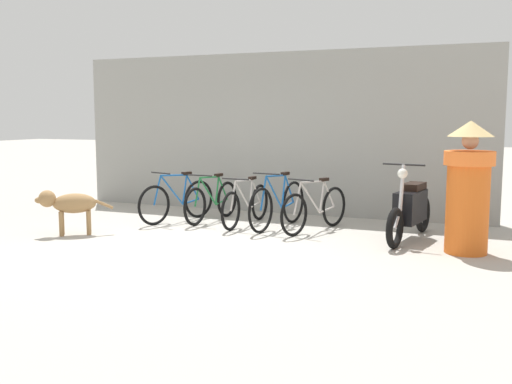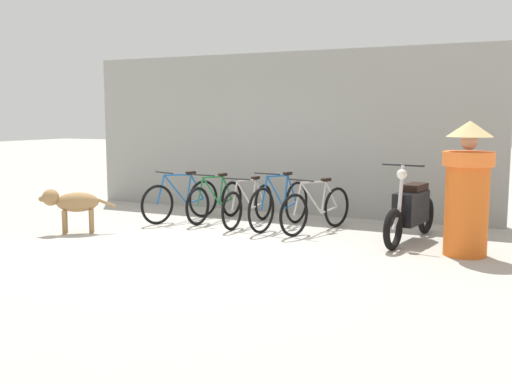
{
  "view_description": "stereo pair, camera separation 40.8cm",
  "coord_description": "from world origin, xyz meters",
  "px_view_note": "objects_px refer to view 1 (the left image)",
  "views": [
    {
      "loc": [
        3.87,
        -7.12,
        1.75
      ],
      "look_at": [
        0.56,
        0.91,
        0.65
      ],
      "focal_mm": 42.0,
      "sensor_mm": 36.0,
      "label": 1
    },
    {
      "loc": [
        4.25,
        -6.96,
        1.75
      ],
      "look_at": [
        0.56,
        0.91,
        0.65
      ],
      "focal_mm": 42.0,
      "sensor_mm": 36.0,
      "label": 2
    }
  ],
  "objects_px": {
    "stray_dog": "(69,204)",
    "person_in_robes": "(468,186)",
    "bicycle_0": "(177,201)",
    "bicycle_1": "(212,201)",
    "bicycle_3": "(278,205)",
    "bicycle_2": "(246,205)",
    "bicycle_4": "(315,209)",
    "motorcycle": "(410,209)"
  },
  "relations": [
    {
      "from": "bicycle_0",
      "to": "bicycle_3",
      "type": "relative_size",
      "value": 0.91
    },
    {
      "from": "motorcycle",
      "to": "person_in_robes",
      "type": "height_order",
      "value": "person_in_robes"
    },
    {
      "from": "person_in_robes",
      "to": "stray_dog",
      "type": "bearing_deg",
      "value": -4.86
    },
    {
      "from": "bicycle_0",
      "to": "motorcycle",
      "type": "relative_size",
      "value": 0.82
    },
    {
      "from": "bicycle_3",
      "to": "person_in_robes",
      "type": "relative_size",
      "value": 1.01
    },
    {
      "from": "bicycle_3",
      "to": "motorcycle",
      "type": "xyz_separation_m",
      "value": [
        2.06,
        -0.16,
        0.07
      ]
    },
    {
      "from": "bicycle_2",
      "to": "stray_dog",
      "type": "distance_m",
      "value": 2.74
    },
    {
      "from": "bicycle_4",
      "to": "stray_dog",
      "type": "distance_m",
      "value": 3.69
    },
    {
      "from": "bicycle_0",
      "to": "stray_dog",
      "type": "xyz_separation_m",
      "value": [
        -0.89,
        -1.63,
        0.12
      ]
    },
    {
      "from": "motorcycle",
      "to": "bicycle_2",
      "type": "bearing_deg",
      "value": -85.9
    },
    {
      "from": "bicycle_0",
      "to": "bicycle_4",
      "type": "bearing_deg",
      "value": 110.05
    },
    {
      "from": "bicycle_4",
      "to": "stray_dog",
      "type": "xyz_separation_m",
      "value": [
        -3.28,
        -1.68,
        0.12
      ]
    },
    {
      "from": "bicycle_0",
      "to": "bicycle_1",
      "type": "bearing_deg",
      "value": 133.83
    },
    {
      "from": "bicycle_2",
      "to": "bicycle_0",
      "type": "bearing_deg",
      "value": -81.45
    },
    {
      "from": "motorcycle",
      "to": "stray_dog",
      "type": "relative_size",
      "value": 2.01
    },
    {
      "from": "stray_dog",
      "to": "person_in_robes",
      "type": "distance_m",
      "value": 5.62
    },
    {
      "from": "bicycle_3",
      "to": "bicycle_4",
      "type": "distance_m",
      "value": 0.62
    },
    {
      "from": "bicycle_1",
      "to": "motorcycle",
      "type": "height_order",
      "value": "motorcycle"
    },
    {
      "from": "bicycle_1",
      "to": "bicycle_2",
      "type": "relative_size",
      "value": 0.96
    },
    {
      "from": "bicycle_0",
      "to": "stray_dog",
      "type": "height_order",
      "value": "bicycle_0"
    },
    {
      "from": "motorcycle",
      "to": "person_in_robes",
      "type": "bearing_deg",
      "value": 62.7
    },
    {
      "from": "bicycle_0",
      "to": "bicycle_4",
      "type": "height_order",
      "value": "bicycle_0"
    },
    {
      "from": "bicycle_0",
      "to": "bicycle_2",
      "type": "height_order",
      "value": "bicycle_0"
    },
    {
      "from": "bicycle_0",
      "to": "person_in_robes",
      "type": "bearing_deg",
      "value": 100.97
    },
    {
      "from": "bicycle_3",
      "to": "bicycle_4",
      "type": "bearing_deg",
      "value": 95.65
    },
    {
      "from": "bicycle_2",
      "to": "bicycle_4",
      "type": "relative_size",
      "value": 1.03
    },
    {
      "from": "bicycle_2",
      "to": "stray_dog",
      "type": "height_order",
      "value": "bicycle_2"
    },
    {
      "from": "bicycle_1",
      "to": "bicycle_0",
      "type": "bearing_deg",
      "value": -59.18
    },
    {
      "from": "bicycle_1",
      "to": "bicycle_3",
      "type": "distance_m",
      "value": 1.25
    },
    {
      "from": "bicycle_1",
      "to": "person_in_robes",
      "type": "xyz_separation_m",
      "value": [
        4.1,
        -0.89,
        0.53
      ]
    },
    {
      "from": "bicycle_1",
      "to": "motorcycle",
      "type": "distance_m",
      "value": 3.32
    },
    {
      "from": "bicycle_3",
      "to": "person_in_robes",
      "type": "xyz_separation_m",
      "value": [
        2.85,
        -0.73,
        0.5
      ]
    },
    {
      "from": "bicycle_0",
      "to": "bicycle_3",
      "type": "height_order",
      "value": "bicycle_3"
    },
    {
      "from": "bicycle_2",
      "to": "stray_dog",
      "type": "relative_size",
      "value": 1.77
    },
    {
      "from": "bicycle_2",
      "to": "person_in_robes",
      "type": "xyz_separation_m",
      "value": [
        3.42,
        -0.77,
        0.54
      ]
    },
    {
      "from": "bicycle_0",
      "to": "bicycle_4",
      "type": "distance_m",
      "value": 2.39
    },
    {
      "from": "bicycle_1",
      "to": "stray_dog",
      "type": "height_order",
      "value": "bicycle_1"
    },
    {
      "from": "bicycle_0",
      "to": "bicycle_1",
      "type": "height_order",
      "value": "bicycle_0"
    },
    {
      "from": "bicycle_2",
      "to": "bicycle_1",
      "type": "bearing_deg",
      "value": -97.28
    },
    {
      "from": "bicycle_2",
      "to": "bicycle_3",
      "type": "relative_size",
      "value": 0.98
    },
    {
      "from": "bicycle_0",
      "to": "person_in_robes",
      "type": "relative_size",
      "value": 0.92
    },
    {
      "from": "bicycle_0",
      "to": "motorcycle",
      "type": "xyz_separation_m",
      "value": [
        3.83,
        -0.07,
        0.09
      ]
    }
  ]
}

